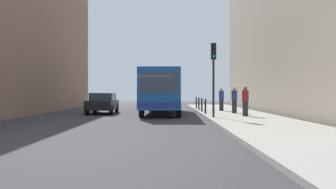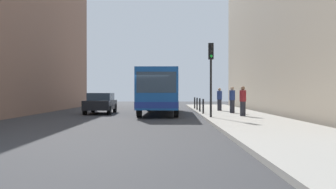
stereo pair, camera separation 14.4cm
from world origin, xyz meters
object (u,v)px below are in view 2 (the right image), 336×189
(car_beside_bus, at_px, (102,103))
(traffic_light, at_px, (212,66))
(bollard_farthest, at_px, (196,103))
(pedestrian_mid_sidewalk, at_px, (233,100))
(pedestrian_near_signal, at_px, (244,101))
(pedestrian_far_sidewalk, at_px, (220,99))
(bollard_mid, at_px, (201,105))
(bollard_far, at_px, (198,104))
(bollard_near, at_px, (204,106))
(bus, at_px, (161,90))
(car_behind_bus, at_px, (156,100))

(car_beside_bus, xyz_separation_m, traffic_light, (7.20, -6.14, 2.22))
(bollard_farthest, bearing_deg, pedestrian_mid_sidewalk, -74.07)
(pedestrian_near_signal, bearing_deg, car_beside_bus, 16.83)
(pedestrian_near_signal, xyz_separation_m, pedestrian_far_sidewalk, (-0.47, 6.47, -0.01))
(pedestrian_near_signal, bearing_deg, bollard_mid, -21.65)
(bollard_far, distance_m, pedestrian_far_sidewalk, 2.02)
(bollard_mid, bearing_deg, bollard_near, -90.00)
(pedestrian_far_sidewalk, bearing_deg, traffic_light, 20.68)
(bus, xyz_separation_m, bollard_far, (2.81, 2.55, -1.10))
(car_beside_bus, height_order, bollard_far, car_beside_bus)
(pedestrian_mid_sidewalk, height_order, pedestrian_far_sidewalk, pedestrian_mid_sidewalk)
(bollard_mid, distance_m, pedestrian_mid_sidewalk, 2.76)
(bollard_mid, bearing_deg, car_beside_bus, 179.33)
(car_behind_bus, bearing_deg, pedestrian_near_signal, 109.34)
(car_behind_bus, xyz_separation_m, pedestrian_near_signal, (5.58, -14.48, 0.23))
(traffic_light, relative_size, bollard_far, 4.32)
(bollard_mid, height_order, bollard_farthest, same)
(pedestrian_near_signal, xyz_separation_m, pedestrian_mid_sidewalk, (-0.07, 3.21, 0.01))
(bus, distance_m, pedestrian_far_sidewalk, 4.68)
(car_beside_bus, height_order, bollard_mid, car_beside_bus)
(bus, relative_size, pedestrian_near_signal, 6.39)
(pedestrian_far_sidewalk, bearing_deg, car_behind_bus, -115.39)
(traffic_light, xyz_separation_m, pedestrian_near_signal, (1.97, 0.99, -1.99))
(car_behind_bus, xyz_separation_m, traffic_light, (3.62, -15.47, 2.22))
(bollard_farthest, bearing_deg, bollard_near, -90.00)
(bollard_farthest, xyz_separation_m, pedestrian_near_signal, (2.07, -10.22, 0.39))
(bus, bearing_deg, bollard_far, -136.53)
(bollard_near, bearing_deg, bollard_mid, 90.00)
(car_beside_bus, height_order, pedestrian_far_sidewalk, pedestrian_far_sidewalk)
(car_behind_bus, height_order, pedestrian_far_sidewalk, pedestrian_far_sidewalk)
(bollard_near, distance_m, pedestrian_far_sidewalk, 4.30)
(car_behind_bus, xyz_separation_m, bollard_farthest, (3.52, -4.27, -0.16))
(car_behind_bus, xyz_separation_m, bollard_near, (3.52, -11.99, -0.16))
(bollard_farthest, relative_size, pedestrian_mid_sidewalk, 0.54)
(bollard_far, xyz_separation_m, bollard_farthest, (0.00, 2.57, 0.00))
(car_beside_bus, distance_m, bollard_near, 7.58)
(bollard_near, height_order, pedestrian_near_signal, pedestrian_near_signal)
(bus, height_order, pedestrian_far_sidewalk, bus)
(bollard_farthest, distance_m, pedestrian_far_sidewalk, 4.09)
(bollard_near, relative_size, pedestrian_mid_sidewalk, 0.54)
(car_behind_bus, height_order, bollard_near, car_behind_bus)
(pedestrian_mid_sidewalk, bearing_deg, car_behind_bus, 173.23)
(bollard_mid, xyz_separation_m, pedestrian_near_signal, (2.07, -5.07, 0.39))
(bus, distance_m, bollard_mid, 3.02)
(bollard_mid, height_order, pedestrian_far_sidewalk, pedestrian_far_sidewalk)
(bus, relative_size, traffic_light, 2.70)
(traffic_light, xyz_separation_m, bollard_mid, (-0.10, 6.06, -2.38))
(bus, bearing_deg, traffic_light, 116.85)
(bus, xyz_separation_m, bollard_farthest, (2.81, 5.12, -1.10))
(pedestrian_near_signal, bearing_deg, car_behind_bus, -22.75)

